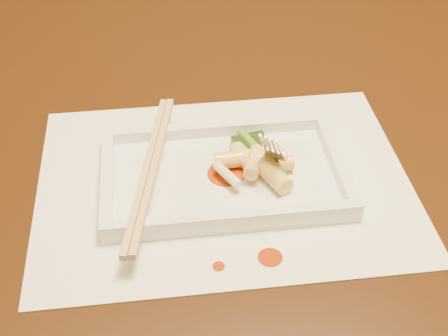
{
  "coord_description": "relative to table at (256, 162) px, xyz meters",
  "views": [
    {
      "loc": [
        -0.13,
        -0.65,
        1.2
      ],
      "look_at": [
        -0.06,
        -0.15,
        0.77
      ],
      "focal_mm": 50.0,
      "sensor_mm": 36.0,
      "label": 1
    }
  ],
  "objects": [
    {
      "name": "rice_cake_2",
      "position": [
        -0.01,
        -0.15,
        0.13
      ],
      "size": [
        0.04,
        0.02,
        0.02
      ],
      "primitive_type": "cylinder",
      "rotation": [
        1.57,
        0.0,
        1.68
      ],
      "color": "#FDDE76",
      "rests_on": "plate_base"
    },
    {
      "name": "sauce_splatter_b",
      "position": [
        -0.08,
        -0.27,
        0.1
      ],
      "size": [
        0.01,
        0.01,
        0.0
      ],
      "primitive_type": "cylinder",
      "color": "#A32E04",
      "rests_on": "placemat"
    },
    {
      "name": "rice_cake_1",
      "position": [
        -0.04,
        -0.14,
        0.12
      ],
      "size": [
        0.03,
        0.04,
        0.02
      ],
      "primitive_type": "cylinder",
      "rotation": [
        1.57,
        0.0,
        0.4
      ],
      "color": "#FDDE76",
      "rests_on": "plate_base"
    },
    {
      "name": "plate_rim_near",
      "position": [
        -0.06,
        -0.22,
        0.12
      ],
      "size": [
        0.26,
        0.01,
        0.01
      ],
      "primitive_type": "cube",
      "color": "white",
      "rests_on": "plate_base"
    },
    {
      "name": "fork",
      "position": [
        0.01,
        -0.13,
        0.18
      ],
      "size": [
        0.09,
        0.1,
        0.14
      ],
      "primitive_type": null,
      "color": "silver",
      "rests_on": "plate_base"
    },
    {
      "name": "scallion_white",
      "position": [
        -0.06,
        -0.16,
        0.12
      ],
      "size": [
        0.03,
        0.04,
        0.01
      ],
      "primitive_type": "cylinder",
      "rotation": [
        1.57,
        0.0,
        0.5
      ],
      "color": "#EAEACC",
      "rests_on": "plate_base"
    },
    {
      "name": "plate_rim_right",
      "position": [
        0.06,
        -0.15,
        0.12
      ],
      "size": [
        0.01,
        0.14,
        0.01
      ],
      "primitive_type": "cube",
      "color": "white",
      "rests_on": "plate_base"
    },
    {
      "name": "sauce_splatter_a",
      "position": [
        -0.03,
        -0.26,
        0.1
      ],
      "size": [
        0.02,
        0.02,
        0.0
      ],
      "primitive_type": "cylinder",
      "color": "#A32E04",
      "rests_on": "placemat"
    },
    {
      "name": "rice_cake_0",
      "position": [
        -0.01,
        -0.15,
        0.12
      ],
      "size": [
        0.04,
        0.02,
        0.02
      ],
      "primitive_type": "cylinder",
      "rotation": [
        1.57,
        0.0,
        1.56
      ],
      "color": "#FDDE76",
      "rests_on": "plate_base"
    },
    {
      "name": "rice_cake_3",
      "position": [
        -0.01,
        -0.17,
        0.12
      ],
      "size": [
        0.04,
        0.05,
        0.02
      ],
      "primitive_type": "cylinder",
      "rotation": [
        1.57,
        0.0,
        0.44
      ],
      "color": "#FDDE76",
      "rests_on": "plate_base"
    },
    {
      "name": "chopstick_a",
      "position": [
        -0.15,
        -0.15,
        0.13
      ],
      "size": [
        0.06,
        0.25,
        0.01
      ],
      "primitive_type": "cube",
      "rotation": [
        0.0,
        0.0,
        -0.2
      ],
      "color": "tan",
      "rests_on": "plate_rim_near"
    },
    {
      "name": "plate_base",
      "position": [
        -0.06,
        -0.15,
        0.11
      ],
      "size": [
        0.26,
        0.16,
        0.01
      ],
      "primitive_type": "cube",
      "color": "white",
      "rests_on": "placemat"
    },
    {
      "name": "veg_piece",
      "position": [
        -0.03,
        -0.11,
        0.12
      ],
      "size": [
        0.04,
        0.03,
        0.01
      ],
      "primitive_type": "cube",
      "rotation": [
        0.0,
        0.0,
        0.2
      ],
      "color": "black",
      "rests_on": "plate_base"
    },
    {
      "name": "rice_cake_6",
      "position": [
        -0.05,
        -0.14,
        0.12
      ],
      "size": [
        0.04,
        0.02,
        0.02
      ],
      "primitive_type": "cylinder",
      "rotation": [
        1.57,
        0.0,
        1.62
      ],
      "color": "#FDDE76",
      "rests_on": "plate_base"
    },
    {
      "name": "scallion_green",
      "position": [
        -0.02,
        -0.13,
        0.12
      ],
      "size": [
        0.04,
        0.08,
        0.01
      ],
      "primitive_type": "cylinder",
      "rotation": [
        1.57,
        0.0,
        0.41
      ],
      "color": "#3D8E16",
      "rests_on": "plate_base"
    },
    {
      "name": "plate_rim_left",
      "position": [
        -0.19,
        -0.15,
        0.12
      ],
      "size": [
        0.01,
        0.14,
        0.01
      ],
      "primitive_type": "cube",
      "color": "white",
      "rests_on": "plate_base"
    },
    {
      "name": "plate_rim_far",
      "position": [
        -0.06,
        -0.07,
        0.12
      ],
      "size": [
        0.26,
        0.01,
        0.01
      ],
      "primitive_type": "cube",
      "color": "white",
      "rests_on": "plate_base"
    },
    {
      "name": "rice_cake_5",
      "position": [
        -0.03,
        -0.15,
        0.13
      ],
      "size": [
        0.03,
        0.04,
        0.02
      ],
      "primitive_type": "cylinder",
      "rotation": [
        1.57,
        0.0,
        2.8
      ],
      "color": "#FDDE76",
      "rests_on": "plate_base"
    },
    {
      "name": "table",
      "position": [
        0.0,
        0.0,
        0.0
      ],
      "size": [
        1.4,
        0.9,
        0.75
      ],
      "color": "black",
      "rests_on": "ground"
    },
    {
      "name": "placemat",
      "position": [
        -0.06,
        -0.15,
        0.1
      ],
      "size": [
        0.4,
        0.3,
        0.0
      ],
      "primitive_type": "cube",
      "color": "white",
      "rests_on": "table"
    },
    {
      "name": "sauce_blob_0",
      "position": [
        -0.06,
        -0.15,
        0.11
      ],
      "size": [
        0.04,
        0.04,
        0.0
      ],
      "primitive_type": "cylinder",
      "color": "#A32E04",
      "rests_on": "plate_base"
    },
    {
      "name": "rice_cake_4",
      "position": [
        -0.02,
        -0.15,
        0.12
      ],
      "size": [
        0.04,
        0.05,
        0.02
      ],
      "primitive_type": "cylinder",
      "rotation": [
        1.57,
        0.0,
        0.53
      ],
      "color": "#FDDE76",
      "rests_on": "plate_base"
    },
    {
      "name": "chopstick_b",
      "position": [
        -0.14,
        -0.15,
        0.13
      ],
      "size": [
        0.06,
        0.25,
        0.01
      ],
      "primitive_type": "cube",
      "rotation": [
        0.0,
        0.0,
        -0.2
      ],
      "color": "tan",
      "rests_on": "plate_rim_near"
    }
  ]
}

